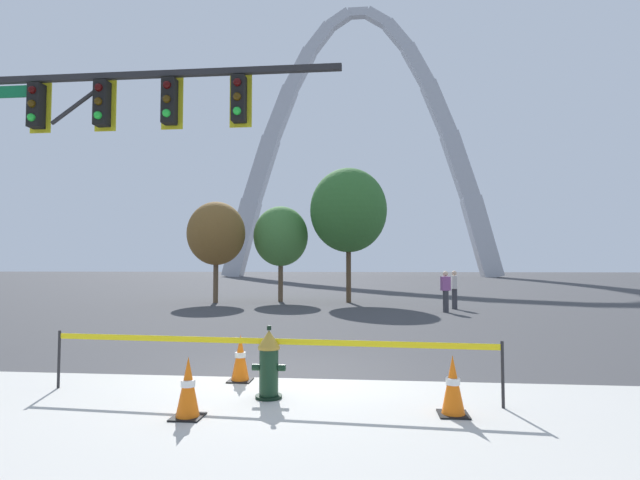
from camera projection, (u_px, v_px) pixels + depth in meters
name	position (u px, v px, depth m)	size (l,w,h in m)	color
ground_plane	(293.00, 376.00, 7.89)	(240.00, 240.00, 0.00)	#3D3D3F
fire_hydrant	(269.00, 364.00, 6.60)	(0.46, 0.48, 0.99)	black
caution_tape_barrier	(264.00, 353.00, 6.64)	(6.30, 0.43, 0.85)	#232326
traffic_cone_by_hydrant	(240.00, 358.00, 7.56)	(0.36, 0.36, 0.73)	black
traffic_cone_mid_sidewalk	(188.00, 388.00, 5.74)	(0.36, 0.36, 0.73)	black
traffic_cone_curb_edge	(453.00, 386.00, 5.84)	(0.36, 0.36, 0.73)	black
traffic_signal_gantry	(81.00, 136.00, 9.63)	(7.82, 0.44, 6.00)	#232326
monument_arch	(359.00, 158.00, 75.49)	(42.98, 2.83, 43.00)	#B2B5BC
tree_far_left	(216.00, 234.00, 23.48)	(2.81, 2.81, 4.92)	brown
tree_left_mid	(281.00, 236.00, 24.20)	(2.73, 2.73, 4.78)	brown
tree_center_left	(348.00, 210.00, 23.71)	(3.77, 3.77, 6.61)	brown
pedestrian_walking_left	(454.00, 289.00, 20.01)	(0.24, 0.36, 1.59)	#38383D
pedestrian_standing_center	(446.00, 291.00, 18.61)	(0.39, 0.30, 1.59)	#38383D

